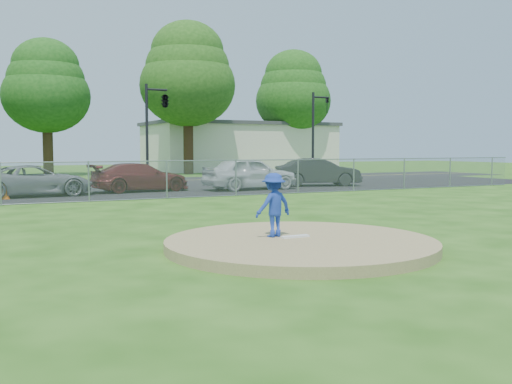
# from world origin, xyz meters

# --- Properties ---
(ground) EXTENTS (120.00, 120.00, 0.00)m
(ground) POSITION_xyz_m (0.00, 10.00, 0.00)
(ground) COLOR #214E11
(ground) RESTS_ON ground
(pitchers_mound) EXTENTS (5.40, 5.40, 0.20)m
(pitchers_mound) POSITION_xyz_m (0.00, 0.00, 0.10)
(pitchers_mound) COLOR #917C4F
(pitchers_mound) RESTS_ON ground
(pitching_rubber) EXTENTS (0.60, 0.15, 0.04)m
(pitching_rubber) POSITION_xyz_m (0.00, 0.20, 0.22)
(pitching_rubber) COLOR white
(pitching_rubber) RESTS_ON pitchers_mound
(chain_link_fence) EXTENTS (40.00, 0.06, 1.50)m
(chain_link_fence) POSITION_xyz_m (0.00, 12.00, 0.75)
(chain_link_fence) COLOR gray
(chain_link_fence) RESTS_ON ground
(parking_lot) EXTENTS (50.00, 8.00, 0.01)m
(parking_lot) POSITION_xyz_m (0.00, 16.50, 0.01)
(parking_lot) COLOR black
(parking_lot) RESTS_ON ground
(street) EXTENTS (60.00, 7.00, 0.01)m
(street) POSITION_xyz_m (0.00, 24.00, 0.00)
(street) COLOR black
(street) RESTS_ON ground
(commercial_building) EXTENTS (16.40, 9.40, 4.30)m
(commercial_building) POSITION_xyz_m (16.00, 38.00, 2.16)
(commercial_building) COLOR beige
(commercial_building) RESTS_ON ground
(tree_center) EXTENTS (6.16, 6.16, 9.84)m
(tree_center) POSITION_xyz_m (-1.00, 34.00, 6.47)
(tree_center) COLOR #352213
(tree_center) RESTS_ON ground
(tree_right) EXTENTS (7.28, 7.28, 11.63)m
(tree_right) POSITION_xyz_m (9.00, 32.00, 7.65)
(tree_right) COLOR #331F12
(tree_right) RESTS_ON ground
(tree_far_right) EXTENTS (6.72, 6.72, 10.74)m
(tree_far_right) POSITION_xyz_m (20.00, 35.00, 7.06)
(tree_far_right) COLOR #352413
(tree_far_right) RESTS_ON ground
(traffic_signal_center) EXTENTS (1.42, 2.48, 5.60)m
(traffic_signal_center) POSITION_xyz_m (3.97, 22.00, 4.61)
(traffic_signal_center) COLOR black
(traffic_signal_center) RESTS_ON ground
(traffic_signal_right) EXTENTS (1.28, 0.20, 5.60)m
(traffic_signal_right) POSITION_xyz_m (14.24, 22.00, 3.36)
(traffic_signal_right) COLOR black
(traffic_signal_right) RESTS_ON ground
(pitcher) EXTENTS (0.92, 0.63, 1.30)m
(pitcher) POSITION_xyz_m (-0.35, 0.49, 0.85)
(pitcher) COLOR #1C389A
(pitcher) RESTS_ON pitchers_mound
(traffic_cone) EXTENTS (0.37, 0.37, 0.73)m
(traffic_cone) POSITION_xyz_m (-4.77, 14.58, 0.37)
(traffic_cone) COLOR orange
(traffic_cone) RESTS_ON parking_lot
(parked_car_gray) EXTENTS (4.81, 2.54, 1.29)m
(parked_car_gray) POSITION_xyz_m (-3.56, 15.52, 0.66)
(parked_car_gray) COLOR gray
(parked_car_gray) RESTS_ON parking_lot
(parked_car_darkred) EXTENTS (4.67, 2.26, 1.31)m
(parked_car_darkred) POSITION_xyz_m (1.04, 16.15, 0.67)
(parked_car_darkred) COLOR #5D1719
(parked_car_darkred) RESTS_ON parking_lot
(parked_car_pearl) EXTENTS (4.68, 2.07, 1.57)m
(parked_car_pearl) POSITION_xyz_m (6.09, 15.02, 0.79)
(parked_car_pearl) COLOR silver
(parked_car_pearl) RESTS_ON parking_lot
(parked_car_charcoal) EXTENTS (4.67, 2.72, 1.45)m
(parked_car_charcoal) POSITION_xyz_m (10.52, 15.89, 0.74)
(parked_car_charcoal) COLOR #232325
(parked_car_charcoal) RESTS_ON parking_lot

